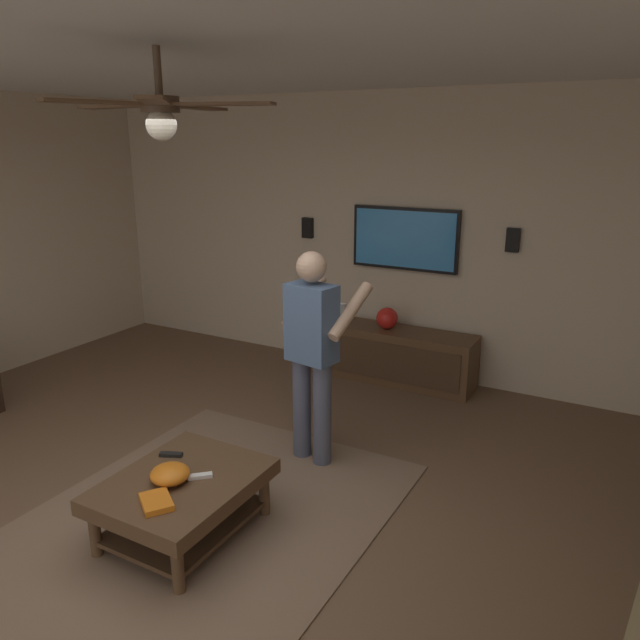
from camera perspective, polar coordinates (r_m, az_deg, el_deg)
The scene contains 16 objects.
ground_plane at distance 4.22m, azimuth -13.18°, elevation -18.66°, with size 8.49×8.49×0.00m, color brown.
wall_back_tv at distance 6.43m, azimuth 6.57°, elevation 7.73°, with size 0.10×7.28×2.87m, color #C6B299.
ceiling_slab at distance 3.51m, azimuth -16.56°, elevation 24.37°, with size 6.88×7.28×0.10m, color white.
area_rug at distance 4.31m, azimuth -10.56°, elevation -17.56°, with size 2.64×2.14×0.01m, color #7A604C.
coffee_table at distance 4.03m, azimuth -12.64°, elevation -15.44°, with size 1.00×0.80×0.40m.
media_console at distance 6.34m, azimuth 6.70°, elevation -3.22°, with size 0.45×1.70×0.55m.
tv at distance 6.28m, azimuth 7.90°, elevation 7.49°, with size 0.05×1.12×0.63m.
person_standing at distance 4.54m, azimuth -0.65°, elevation -2.39°, with size 0.60×0.60×1.64m.
bowl at distance 3.93m, azimuth -13.78°, elevation -13.74°, with size 0.24×0.24×0.11m, color orange.
remote_white at distance 3.96m, azimuth -11.10°, elevation -14.06°, with size 0.15×0.04×0.02m, color white.
remote_black at distance 4.23m, azimuth -13.70°, elevation -12.06°, with size 0.15×0.04×0.02m, color black.
book at distance 3.76m, azimuth -14.98°, elevation -16.02°, with size 0.22×0.16×0.04m, color orange.
vase_round at distance 6.24m, azimuth 6.26°, elevation 0.17°, with size 0.22×0.22×0.22m, color red.
wall_speaker_left at distance 5.99m, azimuth 17.51°, elevation 7.11°, with size 0.06×0.12×0.22m, color black.
wall_speaker_right at distance 6.77m, azimuth -1.16°, elevation 8.57°, with size 0.06×0.12×0.22m, color black.
ceiling_fan at distance 3.41m, azimuth -14.70°, elevation 18.38°, with size 1.19×1.19×0.46m.
Camera 1 is at (-2.49, -2.42, 2.40)m, focal length 34.39 mm.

